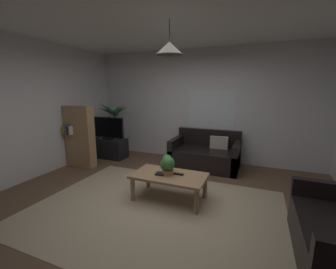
% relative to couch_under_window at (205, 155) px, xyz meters
% --- Properties ---
extents(floor, '(5.57, 4.89, 0.02)m').
position_rel_couch_under_window_xyz_m(floor, '(-0.25, -1.93, -0.28)').
color(floor, brown).
rests_on(floor, ground).
extents(rug, '(3.62, 2.69, 0.01)m').
position_rel_couch_under_window_xyz_m(rug, '(-0.25, -2.13, -0.27)').
color(rug, tan).
rests_on(rug, ground).
extents(wall_back, '(5.69, 0.06, 2.72)m').
position_rel_couch_under_window_xyz_m(wall_back, '(-0.25, 0.54, 1.09)').
color(wall_back, silver).
rests_on(wall_back, ground).
extents(wall_left, '(0.06, 4.89, 2.72)m').
position_rel_couch_under_window_xyz_m(wall_left, '(-3.07, -1.93, 1.09)').
color(wall_left, silver).
rests_on(wall_left, ground).
extents(ceiling, '(5.57, 4.89, 0.02)m').
position_rel_couch_under_window_xyz_m(ceiling, '(-0.25, -1.93, 2.45)').
color(ceiling, white).
extents(window_pane, '(1.09, 0.01, 1.04)m').
position_rel_couch_under_window_xyz_m(window_pane, '(-0.01, 0.51, 0.94)').
color(window_pane, white).
extents(couch_under_window, '(1.50, 0.90, 0.82)m').
position_rel_couch_under_window_xyz_m(couch_under_window, '(0.00, 0.00, 0.00)').
color(couch_under_window, black).
rests_on(couch_under_window, ground).
extents(coffee_table, '(1.17, 0.65, 0.42)m').
position_rel_couch_under_window_xyz_m(coffee_table, '(-0.19, -1.74, 0.09)').
color(coffee_table, '#A87F56').
rests_on(coffee_table, ground).
extents(book_on_table_0, '(0.16, 0.13, 0.03)m').
position_rel_couch_under_window_xyz_m(book_on_table_0, '(-0.32, -1.80, 0.16)').
color(book_on_table_0, black).
rests_on(book_on_table_0, coffee_table).
extents(remote_on_table_0, '(0.16, 0.06, 0.02)m').
position_rel_couch_under_window_xyz_m(remote_on_table_0, '(-0.04, -1.69, 0.16)').
color(remote_on_table_0, black).
rests_on(remote_on_table_0, coffee_table).
extents(potted_plant_on_table, '(0.25, 0.26, 0.32)m').
position_rel_couch_under_window_xyz_m(potted_plant_on_table, '(-0.21, -1.75, 0.32)').
color(potted_plant_on_table, '#B77051').
rests_on(potted_plant_on_table, coffee_table).
extents(tv_stand, '(0.90, 0.44, 0.50)m').
position_rel_couch_under_window_xyz_m(tv_stand, '(-2.49, -0.24, -0.02)').
color(tv_stand, black).
rests_on(tv_stand, ground).
extents(tv, '(0.91, 0.16, 0.56)m').
position_rel_couch_under_window_xyz_m(tv, '(-2.49, -0.26, 0.52)').
color(tv, black).
rests_on(tv, tv_stand).
extents(potted_palm_corner, '(0.91, 0.80, 1.46)m').
position_rel_couch_under_window_xyz_m(potted_palm_corner, '(-2.60, 0.18, 0.41)').
color(potted_palm_corner, beige).
rests_on(potted_palm_corner, ground).
extents(bookshelf_corner, '(0.70, 0.31, 1.40)m').
position_rel_couch_under_window_xyz_m(bookshelf_corner, '(-2.67, -1.05, 0.43)').
color(bookshelf_corner, '#A87F56').
rests_on(bookshelf_corner, ground).
extents(pendant_lamp, '(0.39, 0.39, 0.47)m').
position_rel_couch_under_window_xyz_m(pendant_lamp, '(-0.19, -1.74, 2.06)').
color(pendant_lamp, black).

